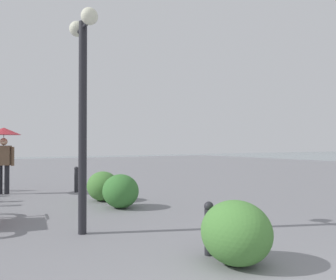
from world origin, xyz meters
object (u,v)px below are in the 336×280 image
object	(u,v)px
lamppost	(83,86)
bollard_mid	(76,179)
bollard_near	(209,227)
pedestrian	(4,142)

from	to	relation	value
lamppost	bollard_mid	size ratio (longest dim) A/B	4.58
bollard_near	bollard_mid	distance (m)	6.94
pedestrian	bollard_mid	world-z (taller)	pedestrian
pedestrian	bollard_mid	bearing A→B (deg)	-109.97
pedestrian	bollard_near	distance (m)	7.99
bollard_near	bollard_mid	xyz separation A→B (m)	(6.94, -0.14, 0.04)
pedestrian	lamppost	bearing A→B (deg)	-172.90
pedestrian	bollard_mid	distance (m)	2.44
bollard_near	bollard_mid	world-z (taller)	bollard_mid
lamppost	bollard_near	bearing A→B (deg)	-149.53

